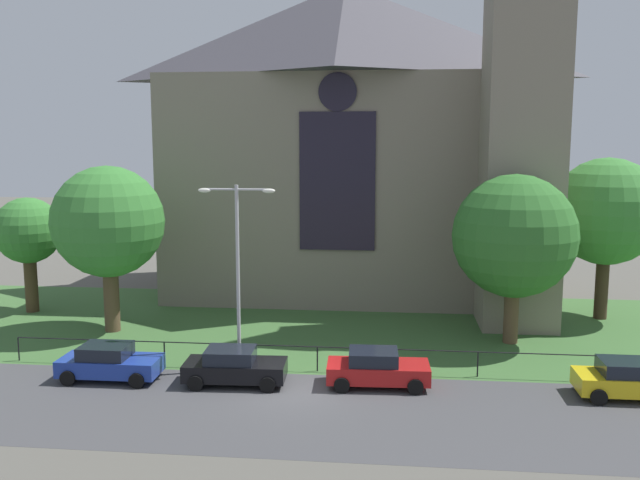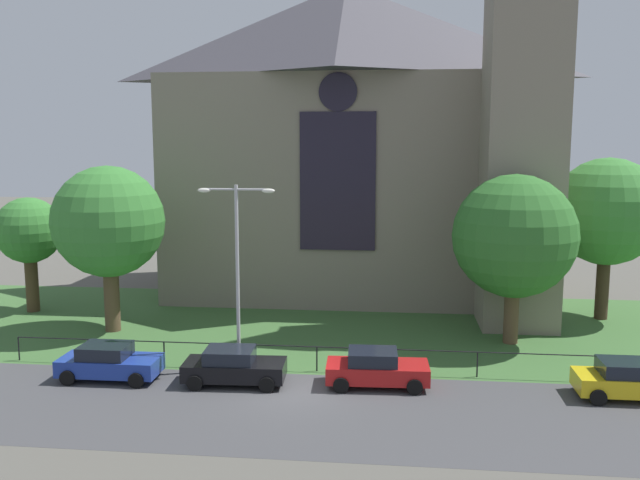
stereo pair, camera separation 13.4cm
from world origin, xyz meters
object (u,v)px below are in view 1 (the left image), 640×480
Objects in this scene: tree_right_near at (514,236)px; tree_left_near at (108,222)px; tree_left_far at (28,232)px; parked_car_red at (377,368)px; tree_right_far at (606,212)px; parked_car_yellow at (630,380)px; church_building at (356,137)px; streetlamp_near at (238,253)px; parked_car_black at (234,367)px; parked_car_blue at (109,362)px.

tree_left_near reaches higher than tree_right_near.
tree_left_far is 23.41m from parked_car_red.
tree_left_near is at bearing 152.13° from parked_car_red.
parked_car_yellow is at bearing -101.41° from tree_right_far.
tree_left_far is (-33.08, -1.88, -1.34)m from tree_right_far.
tree_left_far is (-18.76, -7.37, -5.51)m from church_building.
parked_car_red is at bearing -13.25° from streetlamp_near.
tree_left_near is 2.06× the size of parked_car_red.
parked_car_black and parked_car_yellow have the same top height.
parked_car_yellow is (9.93, -0.30, 0.00)m from parked_car_red.
tree_left_near reaches higher than parked_car_black.
tree_right_near is at bearing 23.02° from streetlamp_near.
church_building is at bearing 21.45° from tree_left_far.
tree_left_near is (-12.33, -10.88, -4.45)m from church_building.
parked_car_blue and parked_car_yellow have the same top height.
parked_car_red is (20.63, -10.30, -4.02)m from tree_left_far.
tree_left_near is at bearing 111.56° from parked_car_blue.
parked_car_black is 15.84m from parked_car_yellow.
tree_right_near is 15.11m from parked_car_black.
tree_left_far is at bearing 160.69° from parked_car_yellow.
streetlamp_near is (-12.64, -5.37, -0.18)m from tree_right_near.
tree_right_far is 1.12× the size of streetlamp_near.
tree_left_far is (-6.43, 3.51, -1.06)m from tree_left_near.
tree_right_near is at bearing 0.05° from tree_left_near.
church_building is 20.89m from tree_left_far.
tree_right_near is 1.98× the size of parked_car_black.
streetlamp_near reaches higher than tree_left_far.
tree_left_near is 25.66m from parked_car_yellow.
parked_car_black is 1.02× the size of parked_car_yellow.
tree_right_far reaches higher than parked_car_blue.
parked_car_blue is at bearing -117.55° from church_building.
parked_car_black is (-12.44, -7.20, -4.65)m from tree_right_near.
tree_left_near is 1.29× the size of tree_left_far.
parked_car_red is at bearing 178.08° from parked_car_yellow.
tree_right_far is 21.46m from streetlamp_near.
tree_right_far is at bearing 42.06° from parked_car_red.
parked_car_black is (5.39, 0.02, 0.00)m from parked_car_blue.
parked_car_black is at bearing -36.01° from tree_left_far.
parked_car_black and parked_car_red have the same top height.
tree_right_near is 27.39m from tree_left_far.
tree_left_far is 1.62× the size of parked_car_yellow.
parked_car_black is (-18.36, -12.57, -5.36)m from tree_right_far.
tree_right_far is 13.82m from parked_car_yellow.
tree_left_near is 2.05× the size of parked_car_black.
parked_car_black is at bearing -102.61° from church_building.
parked_car_blue is (2.90, -7.21, -5.08)m from tree_left_near.
parked_car_black is 1.00× the size of parked_car_red.
parked_car_red is (14.21, -6.79, -5.08)m from tree_left_near.
tree_left_near is 12.09m from parked_car_black.
streetlamp_near reaches higher than parked_car_yellow.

